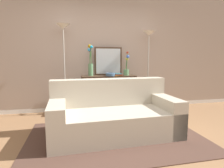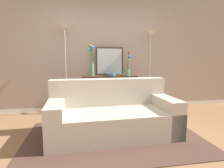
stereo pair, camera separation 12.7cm
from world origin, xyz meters
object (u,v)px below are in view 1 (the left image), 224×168
object	(u,v)px
book_stack	(118,75)
floor_lamp_right	(149,48)
book_row_under_console	(92,110)
couch	(113,115)
vase_short_flowers	(127,67)
floor_lamp_left	(64,44)
vase_tall_flowers	(90,63)
console_table	(109,87)
fruit_bowl	(110,74)
wall_mirror	(108,61)

from	to	relation	value
book_stack	floor_lamp_right	bearing A→B (deg)	9.78
floor_lamp_right	book_row_under_console	xyz separation A→B (m)	(-1.35, -0.02, -1.40)
book_stack	book_row_under_console	size ratio (longest dim) A/B	0.85
couch	vase_short_flowers	bearing A→B (deg)	64.70
floor_lamp_left	book_row_under_console	xyz separation A→B (m)	(0.57, -0.02, -1.47)
vase_short_flowers	book_row_under_console	distance (m)	1.26
floor_lamp_left	vase_tall_flowers	world-z (taller)	floor_lamp_left
console_table	floor_lamp_right	size ratio (longest dim) A/B	0.65
couch	book_row_under_console	size ratio (longest dim) A/B	9.25
console_table	floor_lamp_left	size ratio (longest dim) A/B	0.63
fruit_bowl	floor_lamp_left	bearing A→B (deg)	172.42
floor_lamp_left	vase_tall_flowers	xyz separation A→B (m)	(0.56, 0.02, -0.40)
console_table	wall_mirror	size ratio (longest dim) A/B	1.89
floor_lamp_left	book_stack	size ratio (longest dim) A/B	10.47
floor_lamp_right	wall_mirror	bearing A→B (deg)	172.60
wall_mirror	book_row_under_console	size ratio (longest dim) A/B	2.95
vase_short_flowers	fruit_bowl	xyz separation A→B (m)	(-0.40, -0.09, -0.15)
console_table	book_row_under_console	size ratio (longest dim) A/B	5.60
floor_lamp_right	book_row_under_console	world-z (taller)	floor_lamp_right
console_table	fruit_bowl	world-z (taller)	fruit_bowl
floor_lamp_right	console_table	bearing A→B (deg)	-178.59
couch	fruit_bowl	xyz separation A→B (m)	(0.19, 1.15, 0.57)
console_table	vase_tall_flowers	size ratio (longest dim) A/B	1.76
floor_lamp_right	vase_short_flowers	size ratio (longest dim) A/B	3.44
vase_tall_flowers	floor_lamp_left	bearing A→B (deg)	-177.94
book_stack	couch	bearing A→B (deg)	-107.72
wall_mirror	floor_lamp_right	bearing A→B (deg)	-7.40
floor_lamp_right	vase_short_flowers	world-z (taller)	floor_lamp_right
console_table	floor_lamp_left	bearing A→B (deg)	178.61
floor_lamp_right	vase_tall_flowers	xyz separation A→B (m)	(-1.36, 0.02, -0.33)
floor_lamp_left	wall_mirror	bearing A→B (deg)	7.04
fruit_bowl	book_row_under_console	xyz separation A→B (m)	(-0.41, 0.11, -0.82)
console_table	vase_tall_flowers	bearing A→B (deg)	173.83
console_table	wall_mirror	distance (m)	0.61
floor_lamp_right	couch	bearing A→B (deg)	-131.49
vase_short_flowers	book_row_under_console	xyz separation A→B (m)	(-0.81, 0.01, -0.97)
couch	vase_tall_flowers	xyz separation A→B (m)	(-0.23, 1.30, 0.82)
fruit_bowl	book_row_under_console	world-z (taller)	fruit_bowl
couch	floor_lamp_right	distance (m)	2.06
console_table	wall_mirror	world-z (taller)	wall_mirror
floor_lamp_right	book_stack	distance (m)	0.98
wall_mirror	floor_lamp_left	bearing A→B (deg)	-172.96
floor_lamp_right	book_stack	world-z (taller)	floor_lamp_right
console_table	book_stack	distance (m)	0.37
floor_lamp_left	floor_lamp_right	world-z (taller)	floor_lamp_left
vase_short_flowers	book_stack	xyz separation A→B (m)	(-0.22, -0.09, -0.16)
fruit_bowl	wall_mirror	bearing A→B (deg)	89.54
couch	console_table	size ratio (longest dim) A/B	1.65
vase_tall_flowers	vase_short_flowers	bearing A→B (deg)	-4.08
fruit_bowl	book_stack	world-z (taller)	fruit_bowl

